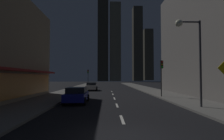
{
  "coord_description": "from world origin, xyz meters",
  "views": [
    {
      "loc": [
        -0.86,
        -7.21,
        2.33
      ],
      "look_at": [
        0.0,
        22.93,
        3.56
      ],
      "focal_mm": 29.86,
      "sensor_mm": 36.0,
      "label": 1
    }
  ],
  "objects_px": {
    "traffic_light_near_right": "(162,70)",
    "street_lamp_right": "(189,41)",
    "car_parked_near": "(77,95)",
    "car_parked_far": "(92,86)",
    "fire_hydrant_far_left": "(75,89)",
    "traffic_light_far_left": "(88,74)"
  },
  "relations": [
    {
      "from": "street_lamp_right",
      "to": "car_parked_far",
      "type": "bearing_deg",
      "value": 114.03
    },
    {
      "from": "traffic_light_near_right",
      "to": "car_parked_far",
      "type": "bearing_deg",
      "value": 125.98
    },
    {
      "from": "car_parked_near",
      "to": "traffic_light_far_left",
      "type": "bearing_deg",
      "value": 93.72
    },
    {
      "from": "traffic_light_far_left",
      "to": "car_parked_near",
      "type": "bearing_deg",
      "value": -86.28
    },
    {
      "from": "fire_hydrant_far_left",
      "to": "traffic_light_near_right",
      "type": "relative_size",
      "value": 0.16
    },
    {
      "from": "traffic_light_near_right",
      "to": "street_lamp_right",
      "type": "bearing_deg",
      "value": -90.91
    },
    {
      "from": "car_parked_far",
      "to": "street_lamp_right",
      "type": "distance_m",
      "value": 22.47
    },
    {
      "from": "car_parked_near",
      "to": "traffic_light_near_right",
      "type": "height_order",
      "value": "traffic_light_near_right"
    },
    {
      "from": "car_parked_far",
      "to": "traffic_light_near_right",
      "type": "distance_m",
      "value": 15.68
    },
    {
      "from": "traffic_light_far_left",
      "to": "street_lamp_right",
      "type": "height_order",
      "value": "street_lamp_right"
    },
    {
      "from": "car_parked_far",
      "to": "traffic_light_near_right",
      "type": "height_order",
      "value": "traffic_light_near_right"
    },
    {
      "from": "traffic_light_far_left",
      "to": "street_lamp_right",
      "type": "distance_m",
      "value": 34.42
    },
    {
      "from": "car_parked_near",
      "to": "fire_hydrant_far_left",
      "type": "bearing_deg",
      "value": 100.13
    },
    {
      "from": "fire_hydrant_far_left",
      "to": "traffic_light_far_left",
      "type": "bearing_deg",
      "value": 88.6
    },
    {
      "from": "traffic_light_near_right",
      "to": "street_lamp_right",
      "type": "distance_m",
      "value": 7.84
    },
    {
      "from": "car_parked_near",
      "to": "fire_hydrant_far_left",
      "type": "xyz_separation_m",
      "value": [
        -2.3,
        12.87,
        -0.29
      ]
    },
    {
      "from": "car_parked_near",
      "to": "traffic_light_far_left",
      "type": "xyz_separation_m",
      "value": [
        -1.9,
        29.23,
        2.45
      ]
    },
    {
      "from": "fire_hydrant_far_left",
      "to": "traffic_light_far_left",
      "type": "relative_size",
      "value": 0.16
    },
    {
      "from": "traffic_light_near_right",
      "to": "street_lamp_right",
      "type": "relative_size",
      "value": 0.64
    },
    {
      "from": "car_parked_far",
      "to": "traffic_light_far_left",
      "type": "xyz_separation_m",
      "value": [
        -1.9,
        12.46,
        2.45
      ]
    },
    {
      "from": "car_parked_far",
      "to": "car_parked_near",
      "type": "bearing_deg",
      "value": -90.0
    },
    {
      "from": "car_parked_near",
      "to": "car_parked_far",
      "type": "bearing_deg",
      "value": 90.0
    }
  ]
}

